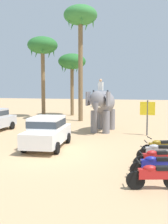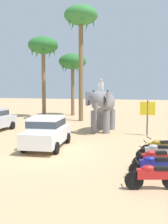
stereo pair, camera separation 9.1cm
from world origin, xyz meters
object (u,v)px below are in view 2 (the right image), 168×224
Objects in this scene: motorcycle_far_in_row at (159,147)px; palm_tree_behind_elephant at (43,48)px; elephant_with_mahout at (103,105)px; motorcycle_second_in_row at (154,166)px; signboard_yellow at (148,111)px; motorcycle_mid_row at (154,159)px; palm_tree_left_of_road at (81,20)px; motorcycle_nearest_camera at (153,175)px; motorcycle_fourth_in_row at (157,152)px; palm_tree_near_hut at (73,63)px; car_sedan_foreground at (47,131)px.

motorcycle_far_in_row is 0.20× the size of palm_tree_behind_elephant.
motorcycle_far_in_row is (3.93, -6.24, -1.53)m from elephant_with_mahout.
motorcycle_second_in_row is 8.60m from signboard_yellow.
palm_tree_behind_elephant reaches higher than motorcycle_mid_row.
palm_tree_left_of_road is 12.03m from signboard_yellow.
palm_tree_behind_elephant is (-11.59, 17.56, 7.03)m from motorcycle_nearest_camera.
motorcycle_mid_row and motorcycle_fourth_in_row have the same top height.
palm_tree_left_of_road is at bearing 113.53° from motorcycle_nearest_camera.
palm_tree_near_hut is at bearing 114.27° from motorcycle_nearest_camera.
palm_tree_behind_elephant reaches higher than motorcycle_fourth_in_row.
motorcycle_far_in_row is at bearing 83.24° from motorcycle_fourth_in_row.
signboard_yellow is (-0.48, 7.58, 1.22)m from motorcycle_mid_row.
elephant_with_mahout reaches higher than motorcycle_second_in_row.
palm_tree_behind_elephant is at bearing 114.76° from car_sedan_foreground.
elephant_with_mahout is 0.45× the size of palm_tree_behind_elephant.
car_sedan_foreground is 7.29m from signboard_yellow.
motorcycle_far_in_row is 0.71× the size of signboard_yellow.
palm_tree_behind_elephant is 3.61× the size of signboard_yellow.
motorcycle_fourth_in_row is 17.22m from palm_tree_left_of_road.
palm_tree_behind_elephant is at bearing -127.80° from palm_tree_near_hut.
motorcycle_fourth_in_row is (3.81, -7.24, -1.53)m from elephant_with_mahout.
motorcycle_nearest_camera is at bearing -65.73° from palm_tree_near_hut.
motorcycle_fourth_in_row is at bearing -61.04° from palm_tree_left_of_road.
motorcycle_far_in_row is (0.23, 3.03, 0.00)m from motorcycle_second_in_row.
motorcycle_fourth_in_row is 0.16× the size of palm_tree_left_of_road.
elephant_with_mahout is 1.63× the size of signboard_yellow.
palm_tree_behind_elephant is 0.79× the size of palm_tree_left_of_road.
motorcycle_fourth_in_row is 6.61m from signboard_yellow.
elephant_with_mahout is 12.03m from palm_tree_behind_elephant.
palm_tree_behind_elephant is at bearing 131.43° from motorcycle_far_in_row.
car_sedan_foreground is 2.39× the size of motorcycle_fourth_in_row.
palm_tree_near_hut is (-5.59, 10.19, 4.12)m from elephant_with_mahout.
motorcycle_second_in_row is (3.70, -9.28, -1.53)m from elephant_with_mahout.
elephant_with_mahout is at bearing 114.02° from motorcycle_mid_row.
signboard_yellow is (5.13, 5.12, 0.76)m from car_sedan_foreground.
motorcycle_nearest_camera is (3.67, -10.37, -1.53)m from elephant_with_mahout.
motorcycle_nearest_camera is at bearing -66.47° from palm_tree_left_of_road.
palm_tree_behind_elephant is at bearing 160.39° from palm_tree_left_of_road.
palm_tree_left_of_road is at bearing 96.79° from car_sedan_foreground.
car_sedan_foreground is at bearing -83.21° from palm_tree_left_of_road.
motorcycle_mid_row is at bearing -95.70° from motorcycle_far_in_row.
palm_tree_near_hut is at bearing 118.36° from motorcycle_fourth_in_row.
palm_tree_behind_elephant is at bearing 137.78° from elephant_with_mahout.
motorcycle_far_in_row is (0.26, 4.13, 0.00)m from motorcycle_nearest_camera.
elephant_with_mahout is 2.30× the size of motorcycle_far_in_row.
palm_tree_left_of_road reaches higher than motorcycle_second_in_row.
palm_tree_behind_elephant is (-11.73, 14.43, 7.03)m from motorcycle_fourth_in_row.
motorcycle_second_in_row is 0.99× the size of motorcycle_fourth_in_row.
palm_tree_left_of_road is at bearing 115.15° from motorcycle_second_in_row.
motorcycle_nearest_camera is 0.99× the size of motorcycle_fourth_in_row.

